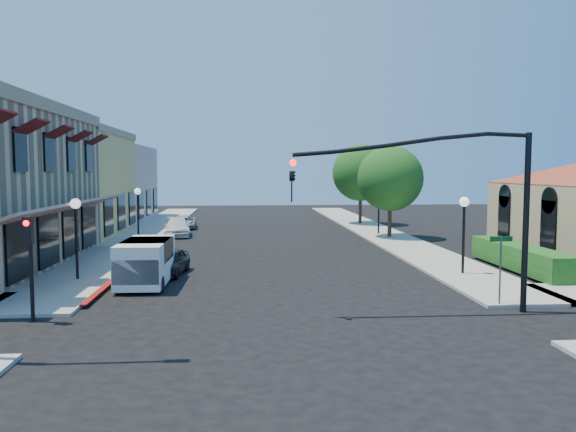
{
  "coord_description": "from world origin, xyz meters",
  "views": [
    {
      "loc": [
        -1.35,
        -16.39,
        4.77
      ],
      "look_at": [
        0.72,
        10.01,
        2.6
      ],
      "focal_mm": 35.0,
      "sensor_mm": 36.0,
      "label": 1
    }
  ],
  "objects": [
    {
      "name": "pink_stucco_building",
      "position": [
        -15.5,
        38.0,
        3.5
      ],
      "size": [
        10.0,
        12.0,
        7.0
      ],
      "primitive_type": "cube",
      "color": "#CEA79C",
      "rests_on": "ground"
    },
    {
      "name": "ground",
      "position": [
        0.0,
        0.0,
        0.0
      ],
      "size": [
        120.0,
        120.0,
        0.0
      ],
      "primitive_type": "plane",
      "color": "black",
      "rests_on": "ground"
    },
    {
      "name": "parked_car_d",
      "position": [
        -6.2,
        29.87,
        0.53
      ],
      "size": [
        1.94,
        3.89,
        1.06
      ],
      "primitive_type": "imported",
      "rotation": [
        0.0,
        0.0,
        0.05
      ],
      "color": "#B1B5B7",
      "rests_on": "ground"
    },
    {
      "name": "parked_car_a",
      "position": [
        -4.8,
        9.31,
        0.6
      ],
      "size": [
        1.84,
        3.67,
        1.2
      ],
      "primitive_type": "imported",
      "rotation": [
        0.0,
        0.0,
        -0.13
      ],
      "color": "black",
      "rests_on": "ground"
    },
    {
      "name": "street_name_sign",
      "position": [
        7.5,
        2.2,
        1.7
      ],
      "size": [
        0.8,
        0.06,
        2.5
      ],
      "color": "#595B5E",
      "rests_on": "ground"
    },
    {
      "name": "white_van",
      "position": [
        -5.43,
        6.95,
        1.08
      ],
      "size": [
        1.93,
        4.24,
        1.87
      ],
      "color": "white",
      "rests_on": "ground"
    },
    {
      "name": "parked_car_b",
      "position": [
        -6.2,
        13.0,
        0.62
      ],
      "size": [
        1.63,
        3.88,
        1.25
      ],
      "primitive_type": "imported",
      "rotation": [
        0.0,
        0.0,
        -0.08
      ],
      "color": "#A1A3A6",
      "rests_on": "ground"
    },
    {
      "name": "curb_red_strip",
      "position": [
        -6.9,
        8.0,
        0.0
      ],
      "size": [
        0.25,
        10.0,
        0.06
      ],
      "primitive_type": "cube",
      "color": "maroon",
      "rests_on": "ground"
    },
    {
      "name": "yellow_stucco_building",
      "position": [
        -15.5,
        26.0,
        3.8
      ],
      "size": [
        10.0,
        12.0,
        7.6
      ],
      "primitive_type": "cube",
      "color": "tan",
      "rests_on": "ground"
    },
    {
      "name": "secondary_signal",
      "position": [
        -8.0,
        1.41,
        2.32
      ],
      "size": [
        0.28,
        0.42,
        3.32
      ],
      "color": "black",
      "rests_on": "ground"
    },
    {
      "name": "sidewalk_right",
      "position": [
        8.75,
        27.0,
        0.06
      ],
      "size": [
        3.5,
        50.0,
        0.12
      ],
      "primitive_type": "cube",
      "color": "gray",
      "rests_on": "ground"
    },
    {
      "name": "signal_mast_arm",
      "position": [
        5.86,
        1.5,
        4.09
      ],
      "size": [
        8.01,
        0.39,
        6.0
      ],
      "color": "black",
      "rests_on": "ground"
    },
    {
      "name": "lamppost_right_far",
      "position": [
        8.5,
        24.0,
        2.74
      ],
      "size": [
        0.44,
        0.44,
        3.57
      ],
      "color": "black",
      "rests_on": "ground"
    },
    {
      "name": "street_tree_a",
      "position": [
        8.8,
        22.0,
        4.19
      ],
      "size": [
        4.56,
        4.56,
        6.48
      ],
      "color": "black",
      "rests_on": "ground"
    },
    {
      "name": "lamppost_left_near",
      "position": [
        -8.5,
        8.0,
        2.74
      ],
      "size": [
        0.44,
        0.44,
        3.57
      ],
      "color": "black",
      "rests_on": "ground"
    },
    {
      "name": "parked_car_c",
      "position": [
        -6.2,
        24.52,
        0.64
      ],
      "size": [
        2.21,
        4.56,
        1.28
      ],
      "primitive_type": "imported",
      "rotation": [
        0.0,
        0.0,
        0.1
      ],
      "color": "silver",
      "rests_on": "ground"
    },
    {
      "name": "lamppost_right_near",
      "position": [
        8.5,
        8.0,
        2.74
      ],
      "size": [
        0.44,
        0.44,
        3.57
      ],
      "color": "black",
      "rests_on": "ground"
    },
    {
      "name": "sidewalk_left",
      "position": [
        -8.75,
        27.0,
        0.06
      ],
      "size": [
        3.5,
        50.0,
        0.12
      ],
      "primitive_type": "cube",
      "color": "gray",
      "rests_on": "ground"
    },
    {
      "name": "lamppost_left_far",
      "position": [
        -8.5,
        22.0,
        2.74
      ],
      "size": [
        0.44,
        0.44,
        3.57
      ],
      "color": "black",
      "rests_on": "ground"
    },
    {
      "name": "hedge",
      "position": [
        11.7,
        9.0,
        0.0
      ],
      "size": [
        1.4,
        8.0,
        1.1
      ],
      "primitive_type": "cube",
      "color": "#1C4E16",
      "rests_on": "ground"
    },
    {
      "name": "street_tree_b",
      "position": [
        8.8,
        32.0,
        4.54
      ],
      "size": [
        4.94,
        4.94,
        7.02
      ],
      "color": "black",
      "rests_on": "ground"
    }
  ]
}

